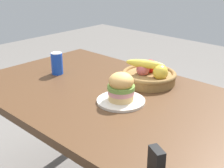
# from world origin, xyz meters

# --- Properties ---
(dining_table) EXTENTS (1.40, 0.90, 0.75)m
(dining_table) POSITION_xyz_m (0.00, 0.00, 0.65)
(dining_table) COLOR #4C301C
(dining_table) RESTS_ON ground_plane
(plate) EXTENTS (0.22, 0.22, 0.01)m
(plate) POSITION_xyz_m (0.14, -0.04, 0.76)
(plate) COLOR silver
(plate) RESTS_ON dining_table
(sandwich) EXTENTS (0.13, 0.13, 0.13)m
(sandwich) POSITION_xyz_m (0.14, -0.04, 0.83)
(sandwich) COLOR #E5BC75
(sandwich) RESTS_ON plate
(soda_can) EXTENTS (0.07, 0.07, 0.13)m
(soda_can) POSITION_xyz_m (-0.39, -0.00, 0.81)
(soda_can) COLOR blue
(soda_can) RESTS_ON dining_table
(fruit_basket) EXTENTS (0.29, 0.29, 0.14)m
(fruit_basket) POSITION_xyz_m (0.08, 0.25, 0.79)
(fruit_basket) COLOR olive
(fruit_basket) RESTS_ON dining_table
(napkin_holder) EXTENTS (0.07, 0.05, 0.09)m
(napkin_holder) POSITION_xyz_m (0.56, -0.35, 0.80)
(napkin_holder) COLOR black
(napkin_holder) RESTS_ON dining_table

